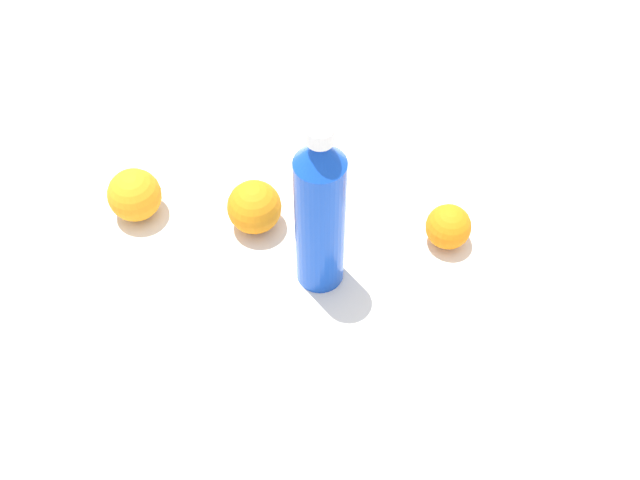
{
  "coord_description": "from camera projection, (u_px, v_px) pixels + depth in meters",
  "views": [
    {
      "loc": [
        -0.51,
        0.37,
        0.89
      ],
      "look_at": [
        0.01,
        0.03,
        0.08
      ],
      "focal_mm": 42.73,
      "sensor_mm": 36.0,
      "label": 1
    }
  ],
  "objects": [
    {
      "name": "ground_plane",
      "position": [
        343.0,
        266.0,
        1.09
      ],
      "size": [
        2.4,
        2.4,
        0.0
      ],
      "primitive_type": "plane",
      "color": "silver"
    },
    {
      "name": "water_bottle",
      "position": [
        320.0,
        213.0,
        0.98
      ],
      "size": [
        0.07,
        0.07,
        0.29
      ],
      "rotation": [
        0.0,
        0.0,
        1.42
      ],
      "color": "blue",
      "rests_on": "ground_plane"
    },
    {
      "name": "orange_0",
      "position": [
        448.0,
        227.0,
        1.1
      ],
      "size": [
        0.07,
        0.07,
        0.07
      ],
      "primitive_type": "sphere",
      "color": "orange",
      "rests_on": "ground_plane"
    },
    {
      "name": "orange_1",
      "position": [
        135.0,
        195.0,
        1.12
      ],
      "size": [
        0.08,
        0.08,
        0.08
      ],
      "primitive_type": "sphere",
      "color": "orange",
      "rests_on": "ground_plane"
    },
    {
      "name": "orange_2",
      "position": [
        254.0,
        207.0,
        1.11
      ],
      "size": [
        0.08,
        0.08,
        0.08
      ],
      "primitive_type": "sphere",
      "color": "orange",
      "rests_on": "ground_plane"
    }
  ]
}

